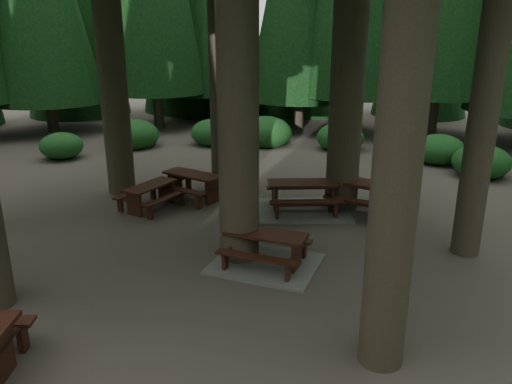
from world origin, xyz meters
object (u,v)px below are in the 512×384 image
(picnic_table_b, at_px, (151,193))
(picnic_table_d, at_px, (367,192))
(picnic_table_f, at_px, (193,182))
(picnic_table_c, at_px, (303,201))
(picnic_table_a, at_px, (266,254))

(picnic_table_b, bearing_deg, picnic_table_d, -60.85)
(picnic_table_b, distance_m, picnic_table_f, 1.37)
(picnic_table_c, distance_m, picnic_table_d, 1.74)
(picnic_table_b, height_order, picnic_table_d, picnic_table_d)
(picnic_table_c, xyz_separation_m, picnic_table_d, (1.66, 0.47, 0.26))
(picnic_table_a, bearing_deg, picnic_table_f, 136.79)
(picnic_table_c, relative_size, picnic_table_d, 1.35)
(picnic_table_a, bearing_deg, picnic_table_d, 70.88)
(picnic_table_d, bearing_deg, picnic_table_f, -161.17)
(picnic_table_c, bearing_deg, picnic_table_d, -4.46)
(picnic_table_b, relative_size, picnic_table_f, 0.89)
(picnic_table_c, distance_m, picnic_table_f, 3.31)
(picnic_table_c, bearing_deg, picnic_table_a, -110.78)
(picnic_table_d, xyz_separation_m, picnic_table_f, (-4.96, -0.43, -0.04))
(picnic_table_b, height_order, picnic_table_c, picnic_table_c)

